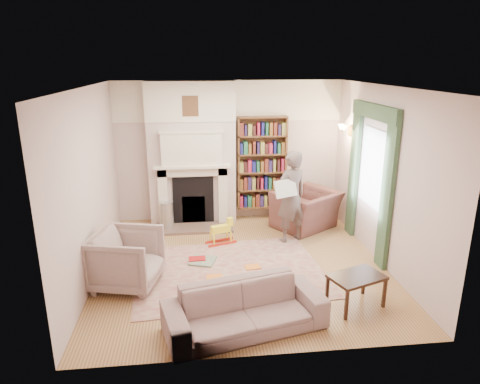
{
  "coord_description": "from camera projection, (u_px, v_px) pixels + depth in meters",
  "views": [
    {
      "loc": [
        -0.72,
        -6.23,
        3.15
      ],
      "look_at": [
        0.0,
        0.25,
        1.15
      ],
      "focal_mm": 32.0,
      "sensor_mm": 36.0,
      "label": 1
    }
  ],
  "objects": [
    {
      "name": "man_reading",
      "position": [
        291.0,
        197.0,
        7.59
      ],
      "size": [
        0.72,
        0.62,
        1.68
      ],
      "primitive_type": "imported",
      "rotation": [
        0.0,
        0.0,
        3.57
      ],
      "color": "#584946",
      "rests_on": "floor"
    },
    {
      "name": "wall_left",
      "position": [
        90.0,
        186.0,
        6.27
      ],
      "size": [
        0.0,
        4.5,
        4.5
      ],
      "primitive_type": "plane",
      "rotation": [
        1.57,
        0.0,
        1.57
      ],
      "color": "beige",
      "rests_on": "floor"
    },
    {
      "name": "coffee_table",
      "position": [
        356.0,
        291.0,
        5.68
      ],
      "size": [
        0.81,
        0.67,
        0.45
      ],
      "primitive_type": null,
      "rotation": [
        0.0,
        0.0,
        0.36
      ],
      "color": "#321B11",
      "rests_on": "floor"
    },
    {
      "name": "armchair_left",
      "position": [
        127.0,
        259.0,
        6.16
      ],
      "size": [
        1.1,
        1.08,
        0.83
      ],
      "primitive_type": "imported",
      "rotation": [
        0.0,
        0.0,
        1.34
      ],
      "color": "#B8AE98",
      "rests_on": "floor"
    },
    {
      "name": "comic_annuals",
      "position": [
        248.0,
        274.0,
        6.56
      ],
      "size": [
        1.29,
        0.68,
        0.02
      ],
      "color": "red",
      "rests_on": "rug"
    },
    {
      "name": "board_game",
      "position": [
        203.0,
        261.0,
        6.98
      ],
      "size": [
        0.49,
        0.49,
        0.03
      ],
      "primitive_type": "cube",
      "rotation": [
        0.0,
        0.0,
        -0.32
      ],
      "color": "gold",
      "rests_on": "rug"
    },
    {
      "name": "wall_front",
      "position": [
        267.0,
        240.0,
        4.37
      ],
      "size": [
        4.5,
        0.0,
        4.5
      ],
      "primitive_type": "plane",
      "rotation": [
        -1.57,
        0.0,
        0.0
      ],
      "color": "beige",
      "rests_on": "floor"
    },
    {
      "name": "armchair_reading",
      "position": [
        306.0,
        210.0,
        8.35
      ],
      "size": [
        1.5,
        1.46,
        0.74
      ],
      "primitive_type": "imported",
      "rotation": [
        0.0,
        0.0,
        3.73
      ],
      "color": "#512C2B",
      "rests_on": "floor"
    },
    {
      "name": "wall_back",
      "position": [
        229.0,
        151.0,
        8.65
      ],
      "size": [
        4.5,
        0.0,
        4.5
      ],
      "primitive_type": "plane",
      "rotation": [
        1.57,
        0.0,
        0.0
      ],
      "color": "beige",
      "rests_on": "floor"
    },
    {
      "name": "wall_sconce",
      "position": [
        340.0,
        131.0,
        8.0
      ],
      "size": [
        0.2,
        0.24,
        0.24
      ],
      "primitive_type": null,
      "color": "gold",
      "rests_on": "wall_right"
    },
    {
      "name": "pelmet",
      "position": [
        375.0,
        111.0,
        6.83
      ],
      "size": [
        0.09,
        1.7,
        0.24
      ],
      "primitive_type": "cube",
      "color": "#29402B",
      "rests_on": "wall_right"
    },
    {
      "name": "window",
      "position": [
        372.0,
        168.0,
        7.11
      ],
      "size": [
        0.02,
        0.9,
        1.3
      ],
      "primitive_type": "cube",
      "color": "silver",
      "rests_on": "wall_right"
    },
    {
      "name": "bookcase",
      "position": [
        262.0,
        163.0,
        8.66
      ],
      "size": [
        1.0,
        0.24,
        1.85
      ],
      "primitive_type": "cube",
      "color": "brown",
      "rests_on": "floor"
    },
    {
      "name": "game_box_lid",
      "position": [
        197.0,
        259.0,
        7.01
      ],
      "size": [
        0.28,
        0.19,
        0.04
      ],
      "primitive_type": "cube",
      "rotation": [
        0.0,
        0.0,
        0.04
      ],
      "color": "#A91315",
      "rests_on": "rug"
    },
    {
      "name": "paraffin_heater",
      "position": [
        167.0,
        216.0,
        8.3
      ],
      "size": [
        0.26,
        0.26,
        0.55
      ],
      "primitive_type": "cylinder",
      "rotation": [
        0.0,
        0.0,
        -0.08
      ],
      "color": "#B2B4BA",
      "rests_on": "floor"
    },
    {
      "name": "curtain_left",
      "position": [
        387.0,
        195.0,
        6.51
      ],
      "size": [
        0.07,
        0.32,
        2.4
      ],
      "primitive_type": "cube",
      "color": "#29402B",
      "rests_on": "floor"
    },
    {
      "name": "curtain_right",
      "position": [
        354.0,
        172.0,
        7.84
      ],
      "size": [
        0.07,
        0.32,
        2.4
      ],
      "primitive_type": "cube",
      "color": "#29402B",
      "rests_on": "floor"
    },
    {
      "name": "fireplace",
      "position": [
        192.0,
        155.0,
        8.38
      ],
      "size": [
        1.7,
        0.58,
        2.8
      ],
      "color": "beige",
      "rests_on": "floor"
    },
    {
      "name": "rocking_horse",
      "position": [
        221.0,
        232.0,
        7.63
      ],
      "size": [
        0.58,
        0.38,
        0.47
      ],
      "primitive_type": null,
      "rotation": [
        0.0,
        0.0,
        0.33
      ],
      "color": "yellow",
      "rests_on": "rug"
    },
    {
      "name": "newspaper",
      "position": [
        286.0,
        188.0,
        7.32
      ],
      "size": [
        0.45,
        0.29,
        0.29
      ],
      "primitive_type": "cube",
      "rotation": [
        -0.35,
        0.0,
        0.42
      ],
      "color": "beige",
      "rests_on": "man_reading"
    },
    {
      "name": "wall_right",
      "position": [
        383.0,
        177.0,
        6.74
      ],
      "size": [
        0.0,
        4.5,
        4.5
      ],
      "primitive_type": "plane",
      "rotation": [
        1.57,
        0.0,
        -1.57
      ],
      "color": "beige",
      "rests_on": "floor"
    },
    {
      "name": "ceiling",
      "position": [
        242.0,
        87.0,
        6.1
      ],
      "size": [
        4.5,
        4.5,
        0.0
      ],
      "primitive_type": "plane",
      "rotation": [
        3.14,
        0.0,
        0.0
      ],
      "color": "white",
      "rests_on": "wall_back"
    },
    {
      "name": "rug",
      "position": [
        229.0,
        271.0,
        6.67
      ],
      "size": [
        3.06,
        2.46,
        0.01
      ],
      "primitive_type": "cube",
      "rotation": [
        0.0,
        0.0,
        0.09
      ],
      "color": "#BEB190",
      "rests_on": "floor"
    },
    {
      "name": "sofa",
      "position": [
        245.0,
        308.0,
        5.17
      ],
      "size": [
        2.07,
        1.2,
        0.57
      ],
      "primitive_type": "imported",
      "rotation": [
        0.0,
        0.0,
        0.24
      ],
      "color": "gray",
      "rests_on": "floor"
    },
    {
      "name": "floor",
      "position": [
        242.0,
        264.0,
        6.92
      ],
      "size": [
        4.5,
        4.5,
        0.0
      ],
      "primitive_type": "plane",
      "color": "brown",
      "rests_on": "ground"
    }
  ]
}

